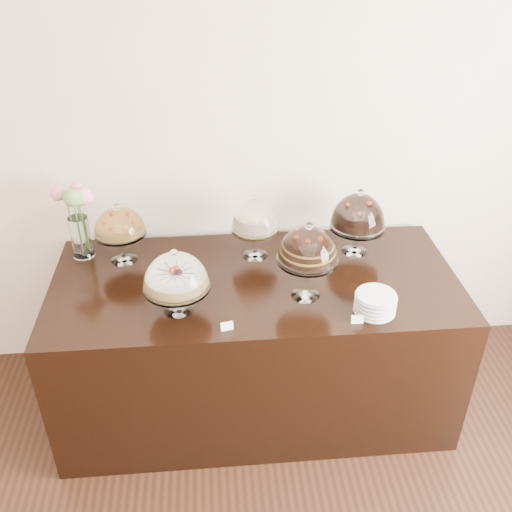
{
  "coord_description": "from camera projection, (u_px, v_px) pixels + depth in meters",
  "views": [
    {
      "loc": [
        -0.17,
        -0.08,
        2.66
      ],
      "look_at": [
        0.05,
        2.4,
        1.08
      ],
      "focal_mm": 40.0,
      "sensor_mm": 36.0,
      "label": 1
    }
  ],
  "objects": [
    {
      "name": "cake_stand_cheesecake",
      "position": [
        255.0,
        218.0,
        3.16
      ],
      "size": [
        0.27,
        0.27,
        0.39
      ],
      "color": "white",
      "rests_on": "display_counter"
    },
    {
      "name": "flower_vase",
      "position": [
        77.0,
        215.0,
        3.15
      ],
      "size": [
        0.22,
        0.21,
        0.44
      ],
      "color": "white",
      "rests_on": "display_counter"
    },
    {
      "name": "plate_stack",
      "position": [
        375.0,
        303.0,
        2.82
      ],
      "size": [
        0.2,
        0.2,
        0.1
      ],
      "color": "silver",
      "rests_on": "display_counter"
    },
    {
      "name": "cake_stand_sugar_sponge",
      "position": [
        176.0,
        275.0,
        2.75
      ],
      "size": [
        0.33,
        0.33,
        0.35
      ],
      "color": "white",
      "rests_on": "display_counter"
    },
    {
      "name": "display_counter",
      "position": [
        255.0,
        342.0,
        3.33
      ],
      "size": [
        2.2,
        1.0,
        0.9
      ],
      "primitive_type": "cube",
      "color": "black",
      "rests_on": "ground"
    },
    {
      "name": "wall_back",
      "position": [
        238.0,
        137.0,
        3.22
      ],
      "size": [
        5.0,
        0.04,
        3.0
      ],
      "primitive_type": "cube",
      "color": "beige",
      "rests_on": "ground"
    },
    {
      "name": "cake_stand_dark_choco",
      "position": [
        358.0,
        214.0,
        3.2
      ],
      "size": [
        0.32,
        0.32,
        0.4
      ],
      "color": "white",
      "rests_on": "display_counter"
    },
    {
      "name": "price_card_right",
      "position": [
        357.0,
        319.0,
        2.76
      ],
      "size": [
        0.06,
        0.02,
        0.04
      ],
      "primitive_type": "cube",
      "rotation": [
        -0.21,
        0.0,
        -0.06
      ],
      "color": "white",
      "rests_on": "display_counter"
    },
    {
      "name": "price_card_left",
      "position": [
        227.0,
        326.0,
        2.71
      ],
      "size": [
        0.06,
        0.03,
        0.04
      ],
      "primitive_type": "cube",
      "rotation": [
        -0.21,
        0.0,
        0.21
      ],
      "color": "white",
      "rests_on": "display_counter"
    },
    {
      "name": "cake_stand_choco_layer",
      "position": [
        308.0,
        247.0,
        2.81
      ],
      "size": [
        0.31,
        0.31,
        0.43
      ],
      "color": "white",
      "rests_on": "display_counter"
    },
    {
      "name": "cake_stand_fruit_tart",
      "position": [
        119.0,
        224.0,
        3.13
      ],
      "size": [
        0.29,
        0.29,
        0.36
      ],
      "color": "white",
      "rests_on": "display_counter"
    }
  ]
}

